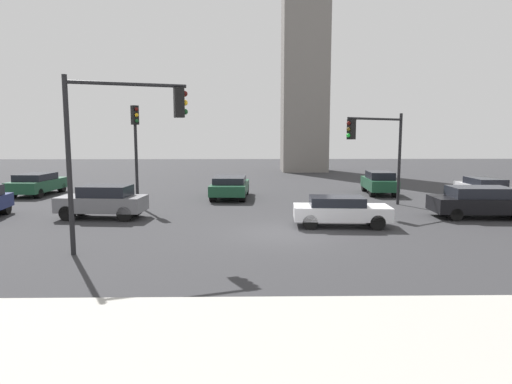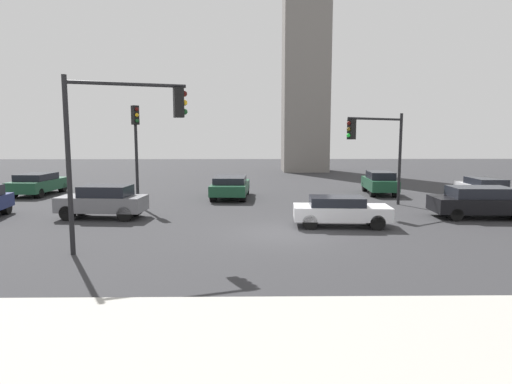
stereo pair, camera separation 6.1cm
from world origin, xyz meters
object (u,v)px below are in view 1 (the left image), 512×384
object	(u,v)px
traffic_light_2	(376,140)
car_2	(379,182)
car_1	(230,186)
traffic_light_1	(123,127)
car_6	(483,202)
traffic_light_0	(136,137)
car_4	(483,188)
car_3	(340,210)
car_5	(37,183)
car_7	(103,201)

from	to	relation	value
traffic_light_2	car_2	size ratio (longest dim) A/B	1.19
traffic_light_2	car_1	size ratio (longest dim) A/B	1.05
traffic_light_1	car_6	bearing A→B (deg)	1.02
traffic_light_0	car_1	xyz separation A→B (m)	(4.85, 3.18, -3.00)
car_4	car_6	bearing A→B (deg)	154.05
car_4	car_2	bearing A→B (deg)	61.18
car_3	traffic_light_1	bearing A→B (deg)	-151.03
car_1	traffic_light_0	bearing A→B (deg)	126.19
car_1	car_4	bearing A→B (deg)	-92.57
car_1	car_5	bearing A→B (deg)	85.56
car_3	car_7	bearing A→B (deg)	172.63
car_4	car_7	size ratio (longest dim) A/B	1.02
car_1	car_5	xyz separation A→B (m)	(-12.42, 1.61, 0.01)
car_3	traffic_light_2	bearing A→B (deg)	63.67
car_2	car_3	size ratio (longest dim) A/B	1.03
car_1	car_7	bearing A→B (deg)	142.48
traffic_light_1	car_1	size ratio (longest dim) A/B	1.20
car_3	car_6	size ratio (longest dim) A/B	0.85
car_5	car_3	bearing A→B (deg)	-116.79
car_3	car_6	bearing A→B (deg)	18.37
traffic_light_2	car_4	bearing A→B (deg)	164.96
car_7	traffic_light_0	bearing A→B (deg)	-97.53
traffic_light_2	car_3	distance (m)	6.38
car_5	car_6	bearing A→B (deg)	-105.24
traffic_light_2	car_1	xyz separation A→B (m)	(-7.83, 3.70, -2.82)
traffic_light_1	car_1	world-z (taller)	traffic_light_1
traffic_light_2	car_3	xyz separation A→B (m)	(-2.83, -4.94, -2.87)
car_4	car_7	bearing A→B (deg)	106.04
traffic_light_0	traffic_light_1	world-z (taller)	traffic_light_1
car_1	car_6	distance (m)	13.81
car_4	car_5	world-z (taller)	car_5
traffic_light_1	traffic_light_2	xyz separation A→B (m)	(10.79, 8.72, -0.54)
car_6	car_7	xyz separation A→B (m)	(-17.66, 0.18, 0.05)
car_3	car_6	distance (m)	7.28
car_3	car_5	size ratio (longest dim) A/B	0.90
car_2	car_7	bearing A→B (deg)	122.91
car_7	car_3	bearing A→B (deg)	174.24
traffic_light_0	car_5	world-z (taller)	traffic_light_0
car_1	car_3	world-z (taller)	car_1
car_7	traffic_light_1	bearing A→B (deg)	119.69
car_2	car_4	size ratio (longest dim) A/B	1.02
car_6	car_5	bearing A→B (deg)	163.96
traffic_light_0	car_4	xyz separation A→B (m)	(19.71, 1.75, -3.00)
car_1	car_5	distance (m)	12.52
car_1	car_7	xyz separation A→B (m)	(-5.62, -6.59, 0.07)
traffic_light_2	car_2	distance (m)	6.30
traffic_light_1	car_5	world-z (taller)	traffic_light_1
car_2	car_4	xyz separation A→B (m)	(5.22, -3.10, -0.05)
car_4	car_3	bearing A→B (deg)	128.06
car_1	car_3	bearing A→B (deg)	-147.00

